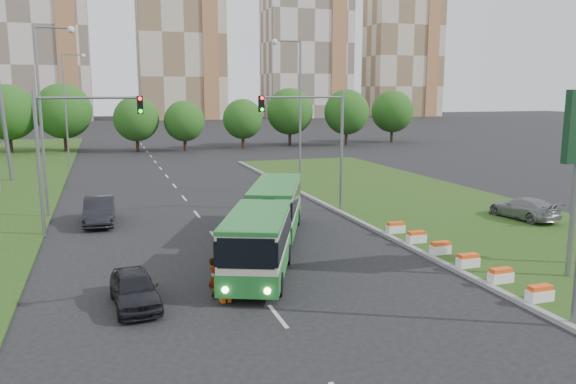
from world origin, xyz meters
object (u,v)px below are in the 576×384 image
object	(u,v)px
articulated_bus	(263,222)
car_left_far	(99,211)
traffic_mast_median	(319,132)
car_median	(524,208)
pedestrian	(214,278)
car_left_near	(135,289)
shopping_trolley	(225,293)
traffic_mast_left	(69,139)

from	to	relation	value
articulated_bus	car_left_far	bearing A→B (deg)	153.64
traffic_mast_median	articulated_bus	world-z (taller)	traffic_mast_median
traffic_mast_median	car_median	xyz separation A→B (m)	(11.21, -6.32, -4.53)
traffic_mast_median	pedestrian	bearing A→B (deg)	-125.51
car_left_near	car_median	distance (m)	24.80
pedestrian	shopping_trolley	world-z (taller)	pedestrian
traffic_mast_median	car_left_near	size ratio (longest dim) A/B	2.01
car_left_far	car_median	world-z (taller)	car_left_far
car_median	pedestrian	distance (m)	21.97
car_left_far	car_median	xyz separation A→B (m)	(25.05, -7.50, 0.02)
articulated_bus	shopping_trolley	xyz separation A→B (m)	(-3.26, -6.19, -1.22)
car_left_near	traffic_mast_median	bearing A→B (deg)	42.21
pedestrian	car_left_far	bearing A→B (deg)	7.67
traffic_mast_left	car_median	distance (m)	27.28
shopping_trolley	pedestrian	bearing A→B (deg)	113.09
traffic_mast_left	pedestrian	bearing A→B (deg)	-65.80
articulated_bus	car_median	world-z (taller)	articulated_bus
traffic_mast_left	articulated_bus	size ratio (longest dim) A/B	0.52
traffic_mast_left	car_left_far	world-z (taller)	traffic_mast_left
traffic_mast_median	pedestrian	distance (m)	17.10
articulated_bus	traffic_mast_median	bearing A→B (deg)	75.01
car_median	shopping_trolley	bearing A→B (deg)	13.36
traffic_mast_median	car_left_near	distance (m)	18.93
car_median	traffic_mast_median	bearing A→B (deg)	-36.60
articulated_bus	pedestrian	size ratio (longest dim) A/B	9.52
traffic_mast_left	car_median	size ratio (longest dim) A/B	1.72
articulated_bus	car_median	size ratio (longest dim) A/B	3.29
articulated_bus	car_left_near	distance (m)	8.65
traffic_mast_median	car_left_near	xyz separation A→B (m)	(-12.56, -13.37, -4.67)
articulated_bus	shopping_trolley	distance (m)	7.10
car_left_far	pedestrian	bearing A→B (deg)	-71.78
shopping_trolley	traffic_mast_median	bearing A→B (deg)	50.74
car_left_near	car_median	bearing A→B (deg)	11.93
car_median	shopping_trolley	world-z (taller)	car_median
car_left_far	car_median	distance (m)	26.15
traffic_mast_median	shopping_trolley	world-z (taller)	traffic_mast_median
car_left_near	car_left_far	world-z (taller)	car_left_far
pedestrian	shopping_trolley	size ratio (longest dim) A/B	2.44
traffic_mast_left	car_median	world-z (taller)	traffic_mast_left
car_left_far	pedestrian	xyz separation A→B (m)	(4.26, -14.60, -0.00)
car_median	car_left_far	bearing A→B (deg)	-23.86
car_left_near	pedestrian	world-z (taller)	pedestrian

